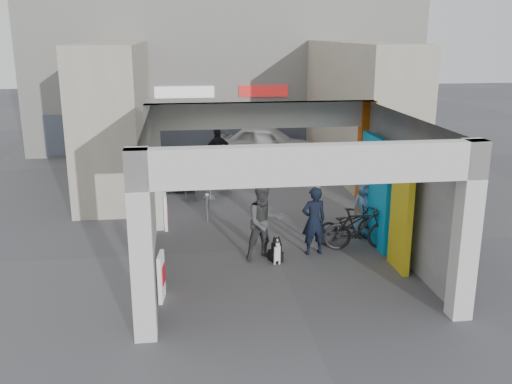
{
  "coord_description": "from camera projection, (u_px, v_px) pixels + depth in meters",
  "views": [
    {
      "loc": [
        -2.26,
        -13.45,
        5.37
      ],
      "look_at": [
        -0.31,
        1.0,
        1.25
      ],
      "focal_mm": 40.0,
      "sensor_mm": 36.0,
      "label": 1
    }
  ],
  "objects": [
    {
      "name": "advert_board_near",
      "position": [
        162.0,
        276.0,
        11.73
      ],
      "size": [
        0.15,
        0.56,
        1.0
      ],
      "rotation": [
        0.0,
        0.0,
        -0.11
      ],
      "color": "silver",
      "rests_on": "ground"
    },
    {
      "name": "bicycle_front",
      "position": [
        348.0,
        224.0,
        14.95
      ],
      "size": [
        1.96,
        1.05,
        0.98
      ],
      "primitive_type": "imported",
      "rotation": [
        0.0,
        0.0,
        1.8
      ],
      "color": "black",
      "rests_on": "ground"
    },
    {
      "name": "white_van",
      "position": [
        267.0,
        143.0,
        24.64
      ],
      "size": [
        4.59,
        3.08,
        1.45
      ],
      "primitive_type": "imported",
      "rotation": [
        0.0,
        0.0,
        1.22
      ],
      "color": "silver",
      "rests_on": "ground"
    },
    {
      "name": "ground",
      "position": [
        273.0,
        249.0,
        14.58
      ],
      "size": [
        90.0,
        90.0,
        0.0
      ],
      "primitive_type": "plane",
      "color": "#4F4E53",
      "rests_on": "ground"
    },
    {
      "name": "man_with_dog",
      "position": [
        314.0,
        221.0,
        14.06
      ],
      "size": [
        0.68,
        0.5,
        1.73
      ],
      "primitive_type": "imported",
      "rotation": [
        0.0,
        0.0,
        3.29
      ],
      "color": "black",
      "rests_on": "ground"
    },
    {
      "name": "bollard_center",
      "position": [
        259.0,
        205.0,
        16.75
      ],
      "size": [
        0.09,
        0.09,
        0.87
      ],
      "primitive_type": "cylinder",
      "color": "gray",
      "rests_on": "ground"
    },
    {
      "name": "far_building",
      "position": [
        226.0,
        62.0,
        26.84
      ],
      "size": [
        18.0,
        4.08,
        8.0
      ],
      "color": "white",
      "rests_on": "ground"
    },
    {
      "name": "man_back_turned",
      "position": [
        264.0,
        222.0,
        13.7
      ],
      "size": [
        1.07,
        0.92,
        1.9
      ],
      "primitive_type": "imported",
      "rotation": [
        0.0,
        0.0,
        0.25
      ],
      "color": "#424244",
      "rests_on": "ground"
    },
    {
      "name": "man_crates",
      "position": [
        218.0,
        153.0,
        21.53
      ],
      "size": [
        1.21,
        0.79,
        1.91
      ],
      "primitive_type": "imported",
      "rotation": [
        0.0,
        0.0,
        3.46
      ],
      "color": "black",
      "rests_on": "ground"
    },
    {
      "name": "cafe_set",
      "position": [
        206.0,
        185.0,
        19.29
      ],
      "size": [
        1.6,
        1.29,
        0.97
      ],
      "rotation": [
        0.0,
        0.0,
        -0.12
      ],
      "color": "#9A9A9E",
      "rests_on": "ground"
    },
    {
      "name": "man_elderly",
      "position": [
        364.0,
        208.0,
        15.38
      ],
      "size": [
        0.85,
        0.65,
        1.56
      ],
      "primitive_type": "imported",
      "rotation": [
        0.0,
        0.0,
        0.22
      ],
      "color": "#5A86B0",
      "rests_on": "ground"
    },
    {
      "name": "bicycle_rear",
      "position": [
        359.0,
        229.0,
        14.42
      ],
      "size": [
        1.87,
        0.63,
        1.11
      ],
      "primitive_type": "imported",
      "rotation": [
        0.0,
        0.0,
        1.51
      ],
      "color": "black",
      "rests_on": "ground"
    },
    {
      "name": "bollard_left",
      "position": [
        207.0,
        208.0,
        16.57
      ],
      "size": [
        0.09,
        0.09,
        0.83
      ],
      "primitive_type": "cylinder",
      "color": "gray",
      "rests_on": "ground"
    },
    {
      "name": "arcade_canopy",
      "position": [
        303.0,
        168.0,
        13.24
      ],
      "size": [
        6.4,
        6.45,
        6.4
      ],
      "color": "silver",
      "rests_on": "ground"
    },
    {
      "name": "produce_stand",
      "position": [
        182.0,
        184.0,
        19.71
      ],
      "size": [
        1.06,
        0.57,
        0.7
      ],
      "rotation": [
        0.0,
        0.0,
        -0.29
      ],
      "color": "black",
      "rests_on": "ground"
    },
    {
      "name": "advert_board_far",
      "position": [
        165.0,
        211.0,
        15.96
      ],
      "size": [
        0.13,
        0.55,
        1.0
      ],
      "rotation": [
        0.0,
        0.0,
        0.06
      ],
      "color": "silver",
      "rests_on": "ground"
    },
    {
      "name": "plaza_bldg_left",
      "position": [
        116.0,
        114.0,
        20.47
      ],
      "size": [
        2.0,
        9.0,
        5.0
      ],
      "primitive_type": "cube",
      "color": "#BAAF9A",
      "rests_on": "ground"
    },
    {
      "name": "plaza_bldg_right",
      "position": [
        358.0,
        110.0,
        21.63
      ],
      "size": [
        2.0,
        9.0,
        5.0
      ],
      "primitive_type": "cube",
      "color": "#BAAF9A",
      "rests_on": "ground"
    },
    {
      "name": "crate_stack",
      "position": [
        244.0,
        170.0,
        21.62
      ],
      "size": [
        0.53,
        0.46,
        0.56
      ],
      "rotation": [
        0.0,
        0.0,
        -0.29
      ],
      "color": "#185721",
      "rests_on": "ground"
    },
    {
      "name": "bollard_right",
      "position": [
        318.0,
        202.0,
        16.97
      ],
      "size": [
        0.09,
        0.09,
        0.92
      ],
      "primitive_type": "cylinder",
      "color": "gray",
      "rests_on": "ground"
    },
    {
      "name": "border_collie",
      "position": [
        276.0,
        252.0,
        13.68
      ],
      "size": [
        0.25,
        0.5,
        0.69
      ],
      "rotation": [
        0.0,
        0.0,
        0.34
      ],
      "color": "black",
      "rests_on": "ground"
    }
  ]
}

